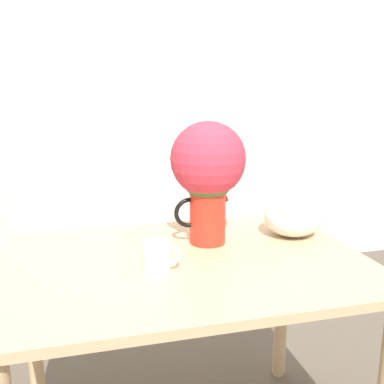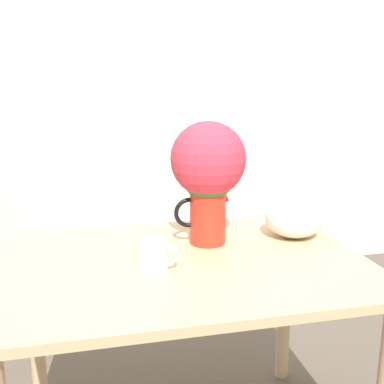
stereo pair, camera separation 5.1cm
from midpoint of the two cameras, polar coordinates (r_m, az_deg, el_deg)
name	(u,v)px [view 2 (the right image)]	position (r m, az deg, el deg)	size (l,w,h in m)	color
wall_back	(141,94)	(3.10, -5.99, 12.31)	(8.00, 0.05, 2.60)	silver
table	(184,292)	(1.57, -0.02, -12.54)	(1.22, 0.85, 0.79)	tan
flower_vase	(208,170)	(1.61, 2.96, 2.84)	(0.27, 0.27, 0.45)	red
coffee_mug	(155,256)	(1.42, -3.72, -8.16)	(0.12, 0.09, 0.10)	white
white_bowl	(294,218)	(1.78, 13.63, -3.24)	(0.22, 0.22, 0.15)	silver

